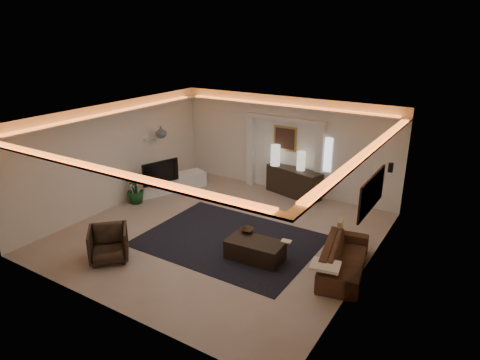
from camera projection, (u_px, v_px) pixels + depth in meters
The scene contains 33 objects.
floor at pixel (220, 233), 10.45m from camera, with size 7.00×7.00×0.00m, color #AD9F90.
ceiling at pixel (218, 117), 9.46m from camera, with size 7.00×7.00×0.00m, color white.
wall_back at pixel (285, 145), 12.75m from camera, with size 7.00×7.00×0.00m, color silver.
wall_front at pixel (102, 237), 7.17m from camera, with size 7.00×7.00×0.00m, color silver.
wall_left at pixel (115, 155), 11.70m from camera, with size 7.00×7.00×0.00m, color silver.
wall_right at pixel (368, 210), 8.22m from camera, with size 7.00×7.00×0.00m, color silver.
cove_soffit at pixel (218, 129), 9.56m from camera, with size 7.00×7.00×0.04m, color silver.
daylight_slit at pixel (327, 155), 12.10m from camera, with size 0.25×0.03×1.00m, color white.
area_rug at pixel (229, 240), 10.09m from camera, with size 4.00×3.00×0.01m, color black.
pilaster_left at pixel (251, 151), 13.36m from camera, with size 0.22×0.20×2.20m, color silver.
pilaster_right at pixel (319, 163), 12.22m from camera, with size 0.22×0.20×2.20m, color silver.
alcove_header at pixel (285, 119), 12.40m from camera, with size 2.52×0.20×0.12m, color silver.
painting_frame at pixel (285, 138), 12.66m from camera, with size 0.74×0.04×0.74m, color tan.
painting_canvas at pixel (285, 139), 12.64m from camera, with size 0.62×0.02×0.62m, color #4C2D1E.
art_panel_frame at pixel (372, 193), 8.39m from camera, with size 0.04×1.64×0.74m, color black.
art_panel_gold at pixel (371, 193), 8.40m from camera, with size 0.02×1.50×0.62m, color tan.
wall_sconce at pixel (391, 168), 9.95m from camera, with size 0.12×0.12×0.22m, color black.
wall_niche at pixel (151, 138), 12.72m from camera, with size 0.10×0.55×0.04m, color silver.
console at pixel (294, 183), 12.69m from camera, with size 1.74×0.54×0.87m, color black.
lamp_left at pixel (275, 157), 12.77m from camera, with size 0.28×0.28×0.63m, color silver.
lamp_right at pixel (301, 162), 12.35m from camera, with size 0.25×0.25×0.56m, color beige.
media_ledge at pixel (168, 184), 13.07m from camera, with size 0.61×2.43×0.46m, color white.
tv at pixel (158, 171), 12.46m from camera, with size 0.15×1.17×0.67m, color black.
figurine at pixel (174, 166), 13.41m from camera, with size 0.14×0.14×0.38m, color #473623.
ginger_jar at pixel (161, 132), 12.60m from camera, with size 0.33×0.33×0.35m, color slate.
plant at pixel (135, 189), 12.11m from camera, with size 0.49×0.49×0.87m, color #143D17.
sofa at pixel (344, 258), 8.73m from camera, with size 0.82×2.10×0.61m, color #4B2715.
throw_blanket at pixel (325, 266), 8.00m from camera, with size 0.54×0.44×0.06m, color silver.
throw_pillow at pixel (340, 227), 9.54m from camera, with size 0.11×0.35×0.35m, color tan.
coffee_table at pixel (255, 250), 9.23m from camera, with size 1.22×0.67×0.46m, color black.
bowl at pixel (247, 231), 9.59m from camera, with size 0.31×0.31×0.08m, color black.
magazine at pixel (286, 242), 9.14m from camera, with size 0.21×0.15×0.03m, color beige.
armchair at pixel (109, 244), 9.16m from camera, with size 0.80×0.82×0.75m, color black.
Camera 1 is at (5.38, -7.70, 4.80)m, focal length 31.71 mm.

